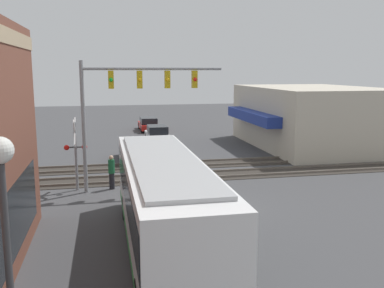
{
  "coord_description": "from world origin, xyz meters",
  "views": [
    {
      "loc": [
        -18.21,
        4.71,
        6.24
      ],
      "look_at": [
        3.23,
        0.28,
        2.45
      ],
      "focal_mm": 40.0,
      "sensor_mm": 36.0,
      "label": 1
    }
  ],
  "objects_px": {
    "city_bus": "(164,200)",
    "parked_car_white": "(157,135)",
    "pedestrian_near_bus": "(233,246)",
    "streetlamp": "(8,264)",
    "parked_car_black": "(133,151)",
    "parked_car_red": "(148,124)",
    "crossing_signal": "(76,147)",
    "pedestrian_at_crossing": "(112,172)"
  },
  "relations": [
    {
      "from": "city_bus",
      "to": "pedestrian_at_crossing",
      "type": "xyz_separation_m",
      "value": [
        8.42,
        1.62,
        -0.91
      ]
    },
    {
      "from": "parked_car_white",
      "to": "pedestrian_at_crossing",
      "type": "xyz_separation_m",
      "value": [
        -14.43,
        4.22,
        0.25
      ]
    },
    {
      "from": "streetlamp",
      "to": "pedestrian_at_crossing",
      "type": "distance_m",
      "value": 15.66
    },
    {
      "from": "parked_car_red",
      "to": "pedestrian_near_bus",
      "type": "xyz_separation_m",
      "value": [
        -32.51,
        0.75,
        0.25
      ]
    },
    {
      "from": "city_bus",
      "to": "streetlamp",
      "type": "distance_m",
      "value": 7.92
    },
    {
      "from": "city_bus",
      "to": "parked_car_white",
      "type": "bearing_deg",
      "value": -6.49
    },
    {
      "from": "streetlamp",
      "to": "parked_car_white",
      "type": "relative_size",
      "value": 1.24
    },
    {
      "from": "crossing_signal",
      "to": "parked_car_black",
      "type": "height_order",
      "value": "crossing_signal"
    },
    {
      "from": "city_bus",
      "to": "pedestrian_near_bus",
      "type": "distance_m",
      "value": 2.96
    },
    {
      "from": "parked_car_white",
      "to": "parked_car_red",
      "type": "height_order",
      "value": "parked_car_white"
    },
    {
      "from": "city_bus",
      "to": "parked_car_red",
      "type": "bearing_deg",
      "value": -4.89
    },
    {
      "from": "parked_car_white",
      "to": "parked_car_red",
      "type": "relative_size",
      "value": 0.87
    },
    {
      "from": "parked_car_black",
      "to": "parked_car_red",
      "type": "height_order",
      "value": "parked_car_red"
    },
    {
      "from": "crossing_signal",
      "to": "pedestrian_near_bus",
      "type": "bearing_deg",
      "value": -153.76
    },
    {
      "from": "city_bus",
      "to": "pedestrian_near_bus",
      "type": "bearing_deg",
      "value": -138.73
    },
    {
      "from": "parked_car_black",
      "to": "pedestrian_at_crossing",
      "type": "distance_m",
      "value": 7.22
    },
    {
      "from": "city_bus",
      "to": "parked_car_red",
      "type": "relative_size",
      "value": 2.36
    },
    {
      "from": "parked_car_red",
      "to": "city_bus",
      "type": "bearing_deg",
      "value": 175.11
    },
    {
      "from": "parked_car_red",
      "to": "parked_car_black",
      "type": "bearing_deg",
      "value": 170.14
    },
    {
      "from": "pedestrian_near_bus",
      "to": "city_bus",
      "type": "bearing_deg",
      "value": 41.27
    },
    {
      "from": "parked_car_black",
      "to": "pedestrian_at_crossing",
      "type": "height_order",
      "value": "pedestrian_at_crossing"
    },
    {
      "from": "crossing_signal",
      "to": "streetlamp",
      "type": "relative_size",
      "value": 0.73
    },
    {
      "from": "streetlamp",
      "to": "parked_car_white",
      "type": "distance_m",
      "value": 30.54
    },
    {
      "from": "pedestrian_near_bus",
      "to": "parked_car_red",
      "type": "bearing_deg",
      "value": -1.32
    },
    {
      "from": "crossing_signal",
      "to": "parked_car_red",
      "type": "distance_m",
      "value": 22.7
    },
    {
      "from": "streetlamp",
      "to": "pedestrian_near_bus",
      "type": "relative_size",
      "value": 2.93
    },
    {
      "from": "parked_car_white",
      "to": "city_bus",
      "type": "bearing_deg",
      "value": 173.51
    },
    {
      "from": "streetlamp",
      "to": "parked_car_black",
      "type": "xyz_separation_m",
      "value": [
        22.41,
        -3.53,
        -2.45
      ]
    },
    {
      "from": "crossing_signal",
      "to": "pedestrian_near_bus",
      "type": "relative_size",
      "value": 2.14
    },
    {
      "from": "crossing_signal",
      "to": "pedestrian_near_bus",
      "type": "distance_m",
      "value": 11.99
    },
    {
      "from": "streetlamp",
      "to": "pedestrian_near_bus",
      "type": "distance_m",
      "value": 7.58
    },
    {
      "from": "crossing_signal",
      "to": "pedestrian_at_crossing",
      "type": "height_order",
      "value": "crossing_signal"
    },
    {
      "from": "streetlamp",
      "to": "parked_car_black",
      "type": "distance_m",
      "value": 22.82
    },
    {
      "from": "parked_car_black",
      "to": "parked_car_red",
      "type": "bearing_deg",
      "value": -9.86
    },
    {
      "from": "streetlamp",
      "to": "pedestrian_at_crossing",
      "type": "height_order",
      "value": "streetlamp"
    },
    {
      "from": "crossing_signal",
      "to": "pedestrian_at_crossing",
      "type": "relative_size",
      "value": 2.09
    },
    {
      "from": "city_bus",
      "to": "parked_car_black",
      "type": "xyz_separation_m",
      "value": [
        15.44,
        -0.0,
        -1.18
      ]
    },
    {
      "from": "parked_car_white",
      "to": "crossing_signal",
      "type": "bearing_deg",
      "value": 157.15
    },
    {
      "from": "streetlamp",
      "to": "parked_car_red",
      "type": "bearing_deg",
      "value": -9.32
    },
    {
      "from": "streetlamp",
      "to": "parked_car_white",
      "type": "xyz_separation_m",
      "value": [
        29.82,
        -6.13,
        -2.42
      ]
    },
    {
      "from": "crossing_signal",
      "to": "pedestrian_at_crossing",
      "type": "xyz_separation_m",
      "value": [
        -0.16,
        -1.79,
        -1.36
      ]
    },
    {
      "from": "city_bus",
      "to": "parked_car_white",
      "type": "relative_size",
      "value": 2.7
    }
  ]
}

